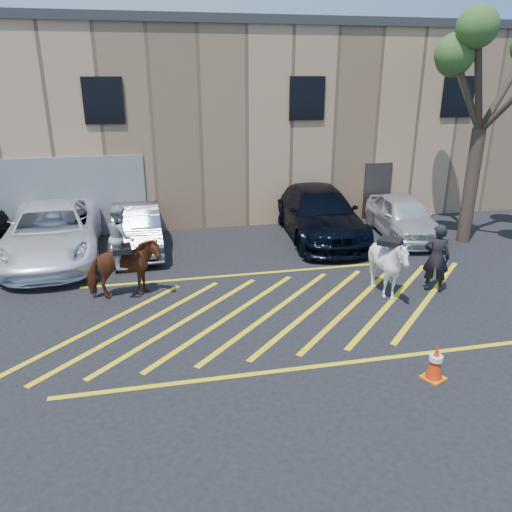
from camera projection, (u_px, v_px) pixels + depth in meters
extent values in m
plane|color=black|center=(270.00, 307.00, 12.38)|extent=(90.00, 90.00, 0.00)
imported|color=white|center=(53.00, 233.00, 15.39)|extent=(3.03, 6.08, 1.66)
imported|color=gray|center=(137.00, 228.00, 16.19)|extent=(1.61, 4.35, 1.42)
imported|color=black|center=(319.00, 213.00, 17.43)|extent=(2.77, 6.00, 1.70)
imported|color=silver|center=(403.00, 217.00, 17.45)|extent=(2.23, 4.47, 1.46)
imported|color=black|center=(436.00, 258.00, 13.02)|extent=(0.80, 0.71, 1.84)
cube|color=tan|center=(207.00, 120.00, 22.18)|extent=(32.00, 10.00, 7.00)
cube|color=#2D2D30|center=(204.00, 30.00, 20.92)|extent=(32.20, 10.20, 0.30)
cube|color=black|center=(103.00, 101.00, 16.39)|extent=(1.30, 0.08, 1.50)
cube|color=black|center=(307.00, 98.00, 17.76)|extent=(1.30, 0.08, 1.50)
cube|color=black|center=(458.00, 97.00, 18.94)|extent=(1.30, 0.08, 1.50)
cube|color=#38332D|center=(377.00, 191.00, 19.56)|extent=(1.10, 0.08, 2.20)
cube|color=yellow|center=(92.00, 329.00, 11.28)|extent=(4.20, 4.20, 0.01)
cube|color=yellow|center=(140.00, 325.00, 11.49)|extent=(4.20, 4.20, 0.01)
cube|color=yellow|center=(186.00, 320.00, 11.69)|extent=(4.20, 4.20, 0.01)
cube|color=yellow|center=(230.00, 316.00, 11.90)|extent=(4.20, 4.20, 0.01)
cube|color=yellow|center=(272.00, 312.00, 12.11)|extent=(4.20, 4.20, 0.01)
cube|color=yellow|center=(314.00, 308.00, 12.31)|extent=(4.20, 4.20, 0.01)
cube|color=yellow|center=(354.00, 304.00, 12.52)|extent=(4.20, 4.20, 0.01)
cube|color=yellow|center=(392.00, 300.00, 12.72)|extent=(4.20, 4.20, 0.01)
cube|color=yellow|center=(430.00, 297.00, 12.93)|extent=(4.20, 4.20, 0.01)
cube|color=yellow|center=(252.00, 274.00, 14.40)|extent=(9.50, 0.12, 0.01)
cube|color=yellow|center=(303.00, 368.00, 9.81)|extent=(9.50, 0.12, 0.01)
imported|color=#5B2D15|center=(124.00, 269.00, 12.66)|extent=(1.92, 1.03, 1.55)
imported|color=gray|center=(121.00, 237.00, 12.37)|extent=(0.68, 0.83, 1.58)
cube|color=black|center=(122.00, 249.00, 12.48)|extent=(0.52, 0.61, 0.14)
imported|color=white|center=(388.00, 266.00, 12.73)|extent=(1.99, 2.01, 1.65)
cube|color=black|center=(390.00, 242.00, 12.51)|extent=(0.72, 0.72, 0.14)
cube|color=orange|center=(433.00, 378.00, 9.49)|extent=(0.50, 0.50, 0.03)
cone|color=red|center=(436.00, 361.00, 9.36)|extent=(0.32, 0.32, 0.70)
cylinder|color=white|center=(436.00, 358.00, 9.34)|extent=(0.25, 0.25, 0.10)
cylinder|color=#49392C|center=(471.00, 187.00, 16.60)|extent=(0.44, 0.44, 3.80)
cylinder|color=#433429|center=(505.00, 89.00, 15.82)|extent=(1.76, 0.51, 2.68)
cylinder|color=#4A3A2D|center=(466.00, 94.00, 16.37)|extent=(0.33, 1.88, 2.34)
cylinder|color=#4D412E|center=(467.00, 94.00, 15.46)|extent=(1.40, 0.20, 2.39)
cylinder|color=#413527|center=(509.00, 103.00, 15.07)|extent=(0.78, 1.62, 1.96)
cylinder|color=#423128|center=(478.00, 82.00, 15.11)|extent=(1.16, 0.77, 3.11)
sphere|color=#4B6D2E|center=(454.00, 59.00, 16.76)|extent=(1.20, 1.20, 1.20)
sphere|color=#46682C|center=(455.00, 54.00, 14.94)|extent=(1.20, 1.20, 1.20)
sphere|color=#46632A|center=(478.00, 26.00, 14.25)|extent=(1.20, 1.20, 1.20)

